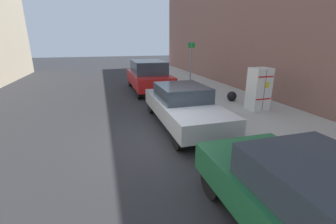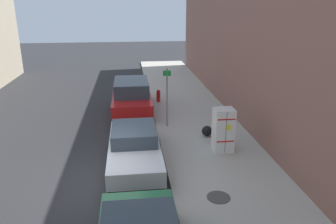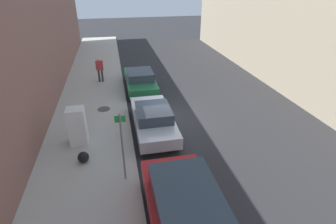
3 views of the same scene
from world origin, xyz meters
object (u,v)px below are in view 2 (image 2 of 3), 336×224
discarded_refrigerator (223,130)px  trash_bag (207,131)px  parked_sedan_silver (134,146)px  parked_suv_red (132,96)px  fire_hydrant (158,95)px  street_sign_post (167,95)px

discarded_refrigerator → trash_bag: size_ratio=3.77×
parked_sedan_silver → parked_suv_red: bearing=-90.0°
parked_suv_red → parked_sedan_silver: 5.96m
fire_hydrant → parked_sedan_silver: (1.55, 7.32, 0.21)m
trash_bag → parked_sedan_silver: parked_sedan_silver is taller
parked_sedan_silver → trash_bag: bearing=-148.3°
street_sign_post → fire_hydrant: street_sign_post is taller
street_sign_post → fire_hydrant: bearing=-89.6°
trash_bag → parked_suv_red: parked_suv_red is taller
discarded_refrigerator → trash_bag: discarded_refrigerator is taller
street_sign_post → parked_suv_red: bearing=-59.2°
street_sign_post → parked_suv_red: 3.17m
discarded_refrigerator → trash_bag: (0.27, -1.48, -0.63)m
trash_bag → street_sign_post: bearing=-40.6°
discarded_refrigerator → parked_suv_red: (3.43, -5.49, -0.08)m
street_sign_post → trash_bag: 2.45m
street_sign_post → fire_hydrant: (0.03, -4.01, -1.15)m
discarded_refrigerator → street_sign_post: 3.46m
fire_hydrant → trash_bag: size_ratio=1.58×
trash_bag → discarded_refrigerator: bearing=100.2°
trash_bag → parked_suv_red: bearing=-51.7°
discarded_refrigerator → parked_sedan_silver: size_ratio=0.37×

